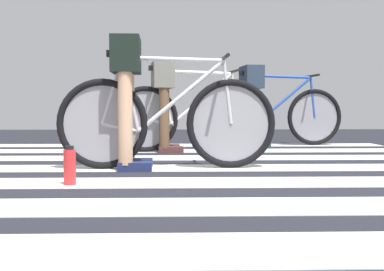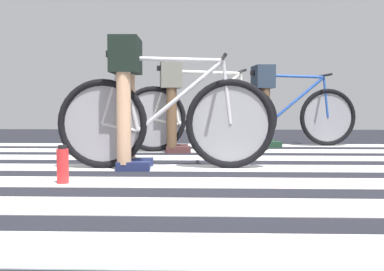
{
  "view_description": "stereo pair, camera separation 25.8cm",
  "coord_description": "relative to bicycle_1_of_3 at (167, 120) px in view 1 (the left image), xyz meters",
  "views": [
    {
      "loc": [
        -0.07,
        -3.5,
        0.52
      ],
      "look_at": [
        0.04,
        0.51,
        0.28
      ],
      "focal_mm": 46.04,
      "sensor_mm": 36.0,
      "label": 1
    },
    {
      "loc": [
        0.18,
        -3.5,
        0.52
      ],
      "look_at": [
        0.04,
        0.51,
        0.28
      ],
      "focal_mm": 46.04,
      "sensor_mm": 36.0,
      "label": 2
    }
  ],
  "objects": [
    {
      "name": "bicycle_2_of_3",
      "position": [
        0.24,
        1.49,
        0.0
      ],
      "size": [
        1.73,
        0.53,
        0.93
      ],
      "rotation": [
        0.0,
        0.0,
        0.14
      ],
      "color": "black",
      "rests_on": "ground"
    },
    {
      "name": "bicycle_1_of_3",
      "position": [
        0.0,
        0.0,
        0.0
      ],
      "size": [
        1.74,
        0.52,
        0.93
      ],
      "rotation": [
        0.0,
        0.0,
        0.03
      ],
      "color": "black",
      "rests_on": "ground"
    },
    {
      "name": "crosswalk_markings",
      "position": [
        0.14,
        -0.34,
        -0.38
      ],
      "size": [
        5.44,
        5.76,
        0.0
      ],
      "color": "silver",
      "rests_on": "ground"
    },
    {
      "name": "ground",
      "position": [
        0.17,
        -0.4,
        -0.4
      ],
      "size": [
        18.0,
        14.0,
        0.02
      ],
      "color": "black"
    },
    {
      "name": "water_bottle",
      "position": [
        -0.59,
        -0.8,
        -0.27
      ],
      "size": [
        0.08,
        0.08,
        0.25
      ],
      "color": "red",
      "rests_on": "ground"
    },
    {
      "name": "cyclist_2_of_3",
      "position": [
        -0.07,
        1.45,
        0.24
      ],
      "size": [
        0.36,
        0.44,
        0.97
      ],
      "rotation": [
        0.0,
        0.0,
        0.14
      ],
      "color": "brown",
      "rests_on": "ground"
    },
    {
      "name": "bicycle_3_of_3",
      "position": [
        1.31,
        2.23,
        0.0
      ],
      "size": [
        1.73,
        0.52,
        0.93
      ],
      "rotation": [
        0.0,
        0.0,
        0.13
      ],
      "color": "black",
      "rests_on": "ground"
    },
    {
      "name": "cyclist_1_of_3",
      "position": [
        -0.31,
        -0.01,
        0.29
      ],
      "size": [
        0.32,
        0.42,
        1.04
      ],
      "rotation": [
        0.0,
        0.0,
        0.03
      ],
      "color": "tan",
      "rests_on": "ground"
    },
    {
      "name": "cyclist_3_of_3",
      "position": [
        1.0,
        2.19,
        0.26
      ],
      "size": [
        0.36,
        0.43,
        0.99
      ],
      "rotation": [
        0.0,
        0.0,
        0.13
      ],
      "color": "brown",
      "rests_on": "ground"
    }
  ]
}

